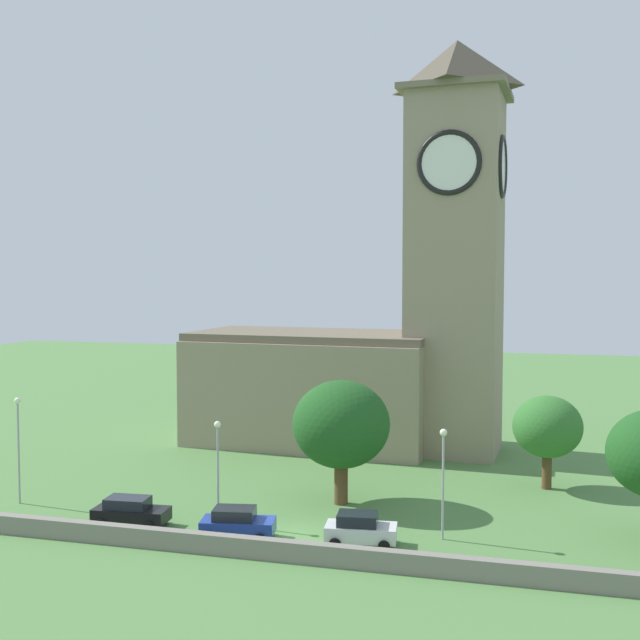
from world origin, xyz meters
TOP-DOWN VIEW (x-y plane):
  - ground_plane at (0.00, 15.00)m, footprint 200.00×200.00m
  - church at (0.07, 25.23)m, footprint 29.24×13.49m
  - quay_barrier at (0.00, -4.17)m, footprint 43.11×0.70m
  - car_black at (-10.30, -1.00)m, footprint 4.82×2.54m
  - car_blue at (-2.96, -1.51)m, footprint 4.62×2.87m
  - car_white at (4.35, -0.67)m, footprint 4.31×2.61m
  - streetlamp_west_end at (-20.04, 1.33)m, footprint 0.44×0.44m
  - streetlamp_west_mid at (-5.16, 0.87)m, footprint 0.44×0.44m
  - streetlamp_central at (8.88, 1.57)m, footprint 0.44×0.44m
  - tree_churchyard at (15.10, 14.58)m, footprint 5.04×5.04m
  - tree_riverside_west at (1.37, 6.98)m, footprint 6.68×6.68m

SIDE VIEW (x-z plane):
  - ground_plane at x=0.00m, z-range 0.00..0.00m
  - quay_barrier at x=0.00m, z-range 0.00..1.14m
  - car_black at x=-10.30m, z-range 0.01..1.82m
  - car_blue at x=-2.96m, z-range 0.01..1.88m
  - car_white at x=4.35m, z-range 0.01..1.90m
  - streetlamp_west_mid at x=-5.16m, z-range 1.14..7.69m
  - streetlamp_central at x=8.88m, z-range 1.15..7.80m
  - tree_churchyard at x=15.10m, z-range 1.14..8.01m
  - streetlamp_west_end at x=-20.04m, z-range 1.20..8.54m
  - tree_riverside_west at x=1.37m, z-range 1.23..9.77m
  - church at x=0.07m, z-range -6.99..28.91m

